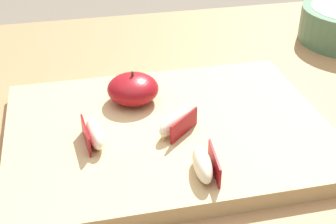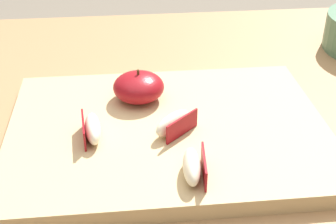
{
  "view_description": "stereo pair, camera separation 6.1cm",
  "coord_description": "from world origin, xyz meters",
  "px_view_note": "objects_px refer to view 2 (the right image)",
  "views": [
    {
      "loc": [
        -0.13,
        -0.61,
        1.13
      ],
      "look_at": [
        -0.02,
        -0.1,
        0.81
      ],
      "focal_mm": 51.13,
      "sensor_mm": 36.0,
      "label": 1
    },
    {
      "loc": [
        -0.07,
        -0.62,
        1.13
      ],
      "look_at": [
        -0.02,
        -0.1,
        0.81
      ],
      "focal_mm": 51.13,
      "sensor_mm": 36.0,
      "label": 2
    }
  ],
  "objects_px": {
    "apple_wedge_right": "(195,166)",
    "apple_wedge_middle": "(92,129)",
    "apple_half_skin_up": "(139,87)",
    "apple_wedge_left": "(174,123)",
    "cutting_board": "(168,132)"
  },
  "relations": [
    {
      "from": "cutting_board",
      "to": "apple_half_skin_up",
      "type": "relative_size",
      "value": 5.77
    },
    {
      "from": "apple_wedge_left",
      "to": "cutting_board",
      "type": "bearing_deg",
      "value": 107.61
    },
    {
      "from": "cutting_board",
      "to": "apple_wedge_left",
      "type": "xyz_separation_m",
      "value": [
        0.01,
        -0.02,
        0.02
      ]
    },
    {
      "from": "cutting_board",
      "to": "apple_half_skin_up",
      "type": "bearing_deg",
      "value": 115.42
    },
    {
      "from": "cutting_board",
      "to": "apple_wedge_right",
      "type": "bearing_deg",
      "value": -80.0
    },
    {
      "from": "apple_wedge_right",
      "to": "apple_wedge_middle",
      "type": "bearing_deg",
      "value": 142.82
    },
    {
      "from": "apple_half_skin_up",
      "to": "apple_wedge_middle",
      "type": "height_order",
      "value": "apple_half_skin_up"
    },
    {
      "from": "apple_wedge_middle",
      "to": "apple_wedge_left",
      "type": "xyz_separation_m",
      "value": [
        0.1,
        0.0,
        0.0
      ]
    },
    {
      "from": "apple_wedge_middle",
      "to": "apple_wedge_left",
      "type": "relative_size",
      "value": 1.06
    },
    {
      "from": "apple_half_skin_up",
      "to": "apple_wedge_left",
      "type": "distance_m",
      "value": 0.1
    },
    {
      "from": "apple_wedge_middle",
      "to": "apple_wedge_right",
      "type": "bearing_deg",
      "value": -37.18
    },
    {
      "from": "apple_half_skin_up",
      "to": "apple_wedge_left",
      "type": "relative_size",
      "value": 1.22
    },
    {
      "from": "apple_wedge_left",
      "to": "apple_half_skin_up",
      "type": "bearing_deg",
      "value": 113.96
    },
    {
      "from": "apple_half_skin_up",
      "to": "apple_wedge_right",
      "type": "relative_size",
      "value": 1.15
    },
    {
      "from": "cutting_board",
      "to": "apple_wedge_middle",
      "type": "distance_m",
      "value": 0.1
    }
  ]
}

